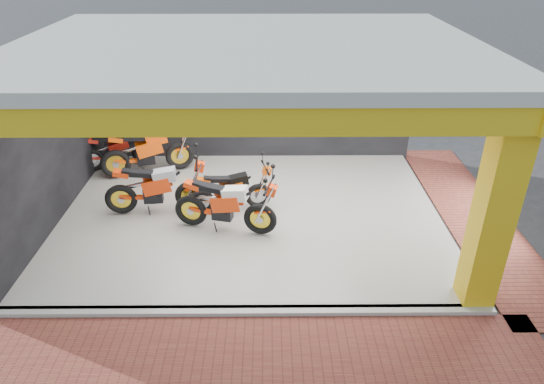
{
  "coord_description": "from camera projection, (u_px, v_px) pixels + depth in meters",
  "views": [
    {
      "loc": [
        0.38,
        -6.96,
        5.43
      ],
      "look_at": [
        0.44,
        1.44,
        0.9
      ],
      "focal_mm": 32.0,
      "sensor_mm": 36.0,
      "label": 1
    }
  ],
  "objects": [
    {
      "name": "floor_kerb",
      "position": [
        246.0,
        311.0,
        7.78
      ],
      "size": [
        8.0,
        0.2,
        0.1
      ],
      "primitive_type": "cube",
      "color": "silver",
      "rests_on": "ground"
    },
    {
      "name": "header_beam_front",
      "position": [
        239.0,
        118.0,
        6.25
      ],
      "size": [
        8.4,
        0.3,
        0.4
      ],
      "primitive_type": "cube",
      "color": "gold",
      "rests_on": "corner_column"
    },
    {
      "name": "moto_hero",
      "position": [
        260.0,
        205.0,
        9.34
      ],
      "size": [
        2.36,
        1.32,
        1.36
      ],
      "primitive_type": null,
      "rotation": [
        0.0,
        0.0,
        -0.23
      ],
      "color": "#FF3B0A",
      "rests_on": "showroom_floor"
    },
    {
      "name": "moto_row_b",
      "position": [
        258.0,
        184.0,
        10.32
      ],
      "size": [
        2.0,
        1.1,
        1.16
      ],
      "primitive_type": null,
      "rotation": [
        0.0,
        0.0,
        0.22
      ],
      "color": "#E35609",
      "rests_on": "showroom_floor"
    },
    {
      "name": "moto_row_c",
      "position": [
        179.0,
        143.0,
        11.96
      ],
      "size": [
        2.55,
        1.59,
        1.46
      ],
      "primitive_type": null,
      "rotation": [
        0.0,
        0.0,
        0.32
      ],
      "color": "#F14E0A",
      "rests_on": "showroom_floor"
    },
    {
      "name": "header_beam_right",
      "position": [
        465.0,
        63.0,
        8.92
      ],
      "size": [
        0.3,
        6.4,
        0.4
      ],
      "primitive_type": "cube",
      "color": "gold",
      "rests_on": "corner_column"
    },
    {
      "name": "ground",
      "position": [
        248.0,
        274.0,
        8.7
      ],
      "size": [
        80.0,
        80.0,
        0.0
      ],
      "primitive_type": "plane",
      "color": "#2D2D30",
      "rests_on": "ground"
    },
    {
      "name": "back_wall",
      "position": [
        254.0,
        95.0,
        12.36
      ],
      "size": [
        8.2,
        0.2,
        3.5
      ],
      "primitive_type": "cube",
      "color": "black",
      "rests_on": "ground"
    },
    {
      "name": "corner_column",
      "position": [
        494.0,
        211.0,
        7.23
      ],
      "size": [
        0.5,
        0.5,
        3.5
      ],
      "primitive_type": "cube",
      "color": "gold",
      "rests_on": "ground"
    },
    {
      "name": "paver_right",
      "position": [
        473.0,
        215.0,
        10.48
      ],
      "size": [
        1.4,
        7.0,
        0.03
      ],
      "primitive_type": "cube",
      "color": "brown",
      "rests_on": "ground"
    },
    {
      "name": "left_wall",
      "position": [
        43.0,
        142.0,
        9.6
      ],
      "size": [
        0.2,
        6.2,
        3.5
      ],
      "primitive_type": "cube",
      "color": "black",
      "rests_on": "ground"
    },
    {
      "name": "showroom_ceiling",
      "position": [
        247.0,
        46.0,
        8.75
      ],
      "size": [
        8.4,
        6.4,
        0.2
      ],
      "primitive_type": "cube",
      "color": "beige",
      "rests_on": "corner_column"
    },
    {
      "name": "showroom_floor",
      "position": [
        251.0,
        215.0,
        10.44
      ],
      "size": [
        8.0,
        6.0,
        0.1
      ],
      "primitive_type": "cube",
      "color": "silver",
      "rests_on": "ground"
    },
    {
      "name": "moto_row_a",
      "position": [
        190.0,
        182.0,
        10.18
      ],
      "size": [
        2.32,
        1.06,
        1.37
      ],
      "primitive_type": null,
      "rotation": [
        0.0,
        0.0,
        0.1
      ],
      "color": "#F0360A",
      "rests_on": "showroom_floor"
    },
    {
      "name": "paver_front",
      "position": [
        244.0,
        350.0,
        7.11
      ],
      "size": [
        9.0,
        1.4,
        0.03
      ],
      "primitive_type": "cube",
      "color": "brown",
      "rests_on": "ground"
    },
    {
      "name": "moto_row_d",
      "position": [
        142.0,
        143.0,
        12.33
      ],
      "size": [
        2.06,
        1.37,
        1.18
      ],
      "primitive_type": null,
      "rotation": [
        0.0,
        0.0,
        0.38
      ],
      "color": "red",
      "rests_on": "showroom_floor"
    }
  ]
}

